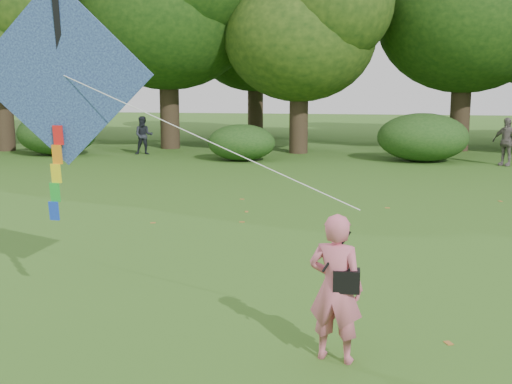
# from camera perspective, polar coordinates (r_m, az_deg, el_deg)

# --- Properties ---
(ground) EXTENTS (100.00, 100.00, 0.00)m
(ground) POSITION_cam_1_polar(r_m,az_deg,el_deg) (8.25, 6.20, -13.00)
(ground) COLOR #265114
(ground) RESTS_ON ground
(man_kite_flyer) EXTENTS (0.72, 0.56, 1.74)m
(man_kite_flyer) POSITION_cam_1_polar(r_m,az_deg,el_deg) (7.45, 7.09, -8.47)
(man_kite_flyer) COLOR #CE6177
(man_kite_flyer) RESTS_ON ground
(bystander_left) EXTENTS (0.92, 0.79, 1.62)m
(bystander_left) POSITION_cam_1_polar(r_m,az_deg,el_deg) (27.57, -9.96, 4.97)
(bystander_left) COLOR #21242C
(bystander_left) RESTS_ON ground
(bystander_right) EXTENTS (1.08, 1.01, 1.78)m
(bystander_right) POSITION_cam_1_polar(r_m,az_deg,el_deg) (25.42, 21.34, 4.19)
(bystander_right) COLOR slate
(bystander_right) RESTS_ON ground
(crossbody_bag) EXTENTS (0.43, 0.20, 0.70)m
(crossbody_bag) POSITION_cam_1_polar(r_m,az_deg,el_deg) (7.39, 8.02, -7.72)
(crossbody_bag) COLOR black
(crossbody_bag) RESTS_ON ground
(flying_kite) EXTENTS (5.12, 1.30, 3.19)m
(flying_kite) POSITION_cam_1_polar(r_m,az_deg,el_deg) (8.90, -16.88, 9.68)
(flying_kite) COLOR #225596
(flying_kite) RESTS_ON ground
(tree_line) EXTENTS (54.70, 15.30, 9.48)m
(tree_line) POSITION_cam_1_polar(r_m,az_deg,el_deg) (30.59, 11.46, 14.42)
(tree_line) COLOR #3A2D1E
(tree_line) RESTS_ON ground
(shrub_band) EXTENTS (39.15, 3.22, 1.88)m
(shrub_band) POSITION_cam_1_polar(r_m,az_deg,el_deg) (25.32, 6.25, 4.72)
(shrub_band) COLOR #264919
(shrub_band) RESTS_ON ground
(fallen_leaves) EXTENTS (11.25, 11.94, 0.01)m
(fallen_leaves) POSITION_cam_1_polar(r_m,az_deg,el_deg) (13.07, 5.04, -4.19)
(fallen_leaves) COLOR #996229
(fallen_leaves) RESTS_ON ground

